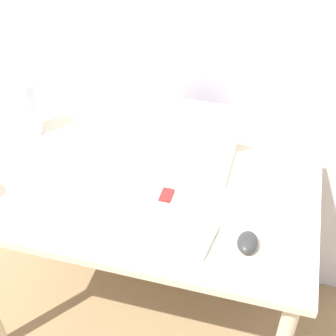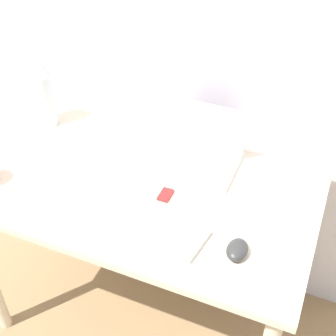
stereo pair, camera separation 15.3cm
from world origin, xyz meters
TOP-DOWN VIEW (x-y plane):
  - wall_back at (0.00, 0.75)m, footprint 6.00×0.05m
  - desk at (0.00, 0.34)m, footprint 1.20×0.68m
  - laptop at (0.14, 0.55)m, footprint 0.29×0.22m
  - keyboard at (0.06, 0.19)m, footprint 0.48×0.21m
  - mouse at (0.39, 0.18)m, footprint 0.06×0.09m
  - vase at (-0.52, 0.55)m, footprint 0.09×0.09m
  - mp3_player at (0.10, 0.33)m, footprint 0.04×0.06m

SIDE VIEW (x-z plane):
  - desk at x=0.00m, z-range 0.28..1.04m
  - mp3_player at x=0.10m, z-range 0.76..0.77m
  - keyboard at x=0.06m, z-range 0.76..0.78m
  - mouse at x=0.39m, z-range 0.76..0.80m
  - laptop at x=0.14m, z-range 0.70..0.92m
  - vase at x=-0.52m, z-range 0.76..1.07m
  - wall_back at x=0.00m, z-range 0.00..2.50m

